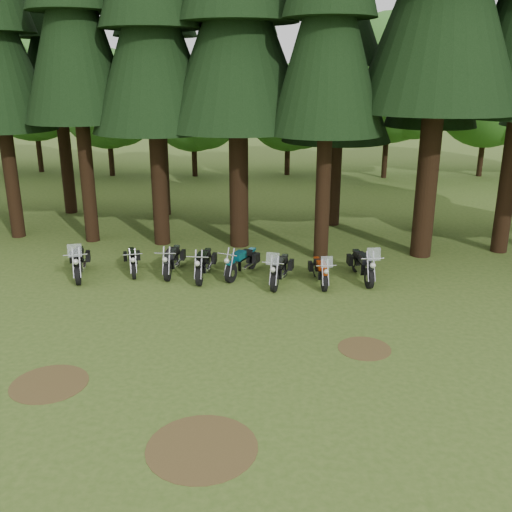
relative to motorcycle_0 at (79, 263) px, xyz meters
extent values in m
plane|color=#3C561C|center=(5.10, -5.12, -0.51)|extent=(120.00, 120.00, 0.00)
cylinder|color=black|center=(-4.67, 4.70, 2.25)|extent=(0.58, 0.58, 5.53)
cylinder|color=black|center=(-1.19, 4.39, 2.48)|extent=(0.58, 0.58, 5.99)
cone|color=black|center=(-1.19, 4.39, 8.22)|extent=(4.32, 4.32, 7.49)
cylinder|color=black|center=(1.89, 4.28, 2.27)|extent=(0.66, 0.66, 5.57)
cone|color=black|center=(1.89, 4.28, 7.60)|extent=(4.95, 4.95, 6.96)
cylinder|color=black|center=(5.17, 4.32, 2.33)|extent=(0.77, 0.77, 5.70)
cone|color=black|center=(5.17, 4.32, 7.79)|extent=(5.81, 5.81, 7.12)
cylinder|color=black|center=(8.54, 2.90, 2.34)|extent=(0.55, 0.55, 5.71)
cone|color=black|center=(8.54, 2.90, 7.81)|extent=(4.15, 4.15, 7.14)
cylinder|color=black|center=(12.47, 3.64, 2.79)|extent=(0.80, 0.80, 6.62)
cylinder|color=black|center=(15.72, 4.48, 2.66)|extent=(0.64, 0.64, 6.35)
cylinder|color=black|center=(-4.16, 9.22, 2.25)|extent=(0.60, 0.60, 5.53)
cone|color=black|center=(-4.16, 9.22, 7.55)|extent=(4.52, 4.52, 6.91)
cylinder|color=black|center=(0.72, 9.28, 2.26)|extent=(0.65, 0.65, 5.55)
cone|color=black|center=(0.72, 9.28, 7.59)|extent=(4.85, 4.85, 6.94)
cylinder|color=black|center=(4.73, 7.82, 2.25)|extent=(0.58, 0.58, 5.52)
cone|color=black|center=(4.73, 7.82, 7.54)|extent=(4.35, 4.35, 6.90)
cylinder|color=black|center=(9.14, 8.13, 1.83)|extent=(0.66, 0.66, 4.70)
cone|color=black|center=(9.14, 8.13, 6.33)|extent=(4.94, 4.94, 5.87)
cone|color=black|center=(9.14, 8.13, 9.10)|extent=(3.95, 3.95, 4.96)
cylinder|color=black|center=(13.17, 7.74, 2.27)|extent=(0.53, 0.53, 5.56)
cone|color=black|center=(13.17, 7.74, 7.60)|extent=(3.94, 3.94, 6.95)
cylinder|color=black|center=(-11.24, 20.88, 1.13)|extent=(0.36, 0.36, 3.29)
sphere|color=#316D25|center=(-11.24, 20.88, 5.53)|extent=(7.69, 7.69, 7.69)
sphere|color=#316D25|center=(-9.92, 20.00, 4.76)|extent=(5.49, 5.49, 5.49)
cylinder|color=black|center=(-5.63, 19.86, 0.89)|extent=(0.36, 0.36, 2.80)
sphere|color=#316D25|center=(-5.63, 19.86, 4.62)|extent=(6.53, 6.53, 6.53)
sphere|color=#316D25|center=(-4.51, 19.11, 3.97)|extent=(4.67, 4.67, 4.67)
cylinder|color=black|center=(0.12, 20.19, 0.76)|extent=(0.36, 0.36, 2.55)
sphere|color=#316D25|center=(0.12, 20.19, 4.16)|extent=(5.95, 5.95, 5.95)
sphere|color=#316D25|center=(1.14, 19.51, 3.57)|extent=(4.25, 4.25, 4.25)
cylinder|color=black|center=(6.42, 21.38, 0.72)|extent=(0.36, 0.36, 2.47)
sphere|color=#316D25|center=(6.42, 21.38, 4.01)|extent=(5.76, 5.76, 5.76)
sphere|color=#316D25|center=(7.41, 20.72, 3.44)|extent=(4.12, 4.12, 4.12)
cylinder|color=black|center=(13.02, 20.84, 1.25)|extent=(0.36, 0.36, 3.52)
sphere|color=#316D25|center=(13.02, 20.84, 5.94)|extent=(8.21, 8.21, 8.21)
sphere|color=#316D25|center=(14.43, 19.90, 5.12)|extent=(5.87, 5.87, 5.87)
cylinder|color=black|center=(19.64, 22.09, 0.96)|extent=(0.36, 0.36, 2.94)
sphere|color=#316D25|center=(19.64, 22.09, 4.88)|extent=(6.86, 6.86, 6.86)
sphere|color=#316D25|center=(20.82, 21.31, 4.19)|extent=(4.90, 4.90, 4.90)
cylinder|color=#4C3D1E|center=(2.10, -7.12, -0.51)|extent=(1.80, 1.80, 0.01)
cylinder|color=#4C3D1E|center=(9.60, -4.62, -0.51)|extent=(1.40, 1.40, 0.01)
cylinder|color=#4C3D1E|center=(6.10, -9.12, -0.51)|extent=(2.20, 2.20, 0.01)
cylinder|color=black|center=(0.26, -0.78, -0.16)|extent=(0.37, 0.73, 0.72)
cylinder|color=black|center=(-0.27, 0.81, -0.16)|extent=(0.37, 0.73, 0.72)
cube|color=silver|center=(-0.02, 0.07, -0.06)|extent=(0.53, 0.82, 0.37)
cube|color=black|center=(0.06, -0.17, 0.33)|extent=(0.50, 0.67, 0.26)
cube|color=black|center=(-0.10, 0.30, 0.29)|extent=(0.50, 0.67, 0.13)
cube|color=silver|center=(0.37, -1.09, 0.81)|extent=(0.48, 0.28, 0.43)
cylinder|color=black|center=(1.98, -0.05, -0.21)|extent=(0.32, 0.62, 0.61)
cylinder|color=black|center=(1.51, 1.29, -0.21)|extent=(0.32, 0.62, 0.61)
cube|color=silver|center=(1.73, 0.66, -0.13)|extent=(0.46, 0.69, 0.31)
cube|color=black|center=(1.80, 0.46, 0.20)|extent=(0.43, 0.57, 0.22)
cube|color=black|center=(1.66, 0.86, 0.17)|extent=(0.43, 0.57, 0.11)
cylinder|color=black|center=(3.21, -0.13, -0.18)|extent=(0.16, 0.68, 0.68)
cylinder|color=black|center=(3.18, 1.45, -0.18)|extent=(0.16, 0.68, 0.68)
cube|color=silver|center=(3.19, 0.71, -0.08)|extent=(0.30, 0.72, 0.35)
cube|color=black|center=(3.20, 0.48, 0.28)|extent=(0.32, 0.57, 0.25)
cube|color=black|center=(3.19, 0.95, 0.24)|extent=(0.32, 0.57, 0.12)
cylinder|color=black|center=(4.40, -0.48, -0.17)|extent=(0.15, 0.69, 0.69)
cylinder|color=black|center=(4.40, 1.14, -0.17)|extent=(0.15, 0.69, 0.69)
cube|color=silver|center=(4.40, 0.39, -0.08)|extent=(0.29, 0.73, 0.36)
cube|color=black|center=(4.40, 0.15, 0.30)|extent=(0.31, 0.58, 0.25)
cube|color=black|center=(4.40, 0.63, 0.26)|extent=(0.31, 0.58, 0.13)
cylinder|color=black|center=(5.42, -0.07, -0.18)|extent=(0.37, 0.68, 0.68)
cylinder|color=black|center=(5.98, 1.42, -0.18)|extent=(0.37, 0.68, 0.68)
cube|color=silver|center=(5.72, 0.72, -0.08)|extent=(0.52, 0.77, 0.35)
cube|color=#085567|center=(5.64, 0.50, 0.28)|extent=(0.49, 0.64, 0.25)
cube|color=black|center=(5.80, 0.94, 0.24)|extent=(0.49, 0.64, 0.12)
cylinder|color=black|center=(6.97, -0.78, -0.18)|extent=(0.25, 0.68, 0.67)
cylinder|color=black|center=(7.23, 0.77, -0.18)|extent=(0.25, 0.68, 0.67)
cube|color=silver|center=(7.11, 0.04, -0.09)|extent=(0.40, 0.75, 0.35)
cube|color=black|center=(7.07, -0.19, 0.28)|extent=(0.39, 0.60, 0.24)
cube|color=black|center=(7.15, 0.28, 0.24)|extent=(0.39, 0.60, 0.12)
cube|color=silver|center=(6.92, -1.08, 0.73)|extent=(0.44, 0.20, 0.40)
cylinder|color=black|center=(8.61, -0.60, -0.21)|extent=(0.24, 0.62, 0.61)
cylinder|color=black|center=(8.35, 0.80, -0.21)|extent=(0.24, 0.62, 0.61)
cube|color=silver|center=(8.47, 0.15, -0.13)|extent=(0.37, 0.68, 0.31)
cube|color=#A7350B|center=(8.51, -0.06, 0.20)|extent=(0.36, 0.55, 0.22)
cube|color=black|center=(8.44, 0.35, 0.17)|extent=(0.36, 0.55, 0.11)
cube|color=silver|center=(8.66, -0.87, 0.61)|extent=(0.40, 0.18, 0.36)
cylinder|color=black|center=(10.11, -0.16, -0.16)|extent=(0.29, 0.72, 0.70)
cylinder|color=black|center=(9.79, 1.46, -0.16)|extent=(0.29, 0.72, 0.70)
cube|color=silver|center=(9.94, 0.70, -0.07)|extent=(0.44, 0.79, 0.36)
cube|color=black|center=(9.99, 0.46, 0.32)|extent=(0.43, 0.64, 0.26)
cube|color=black|center=(9.89, 0.94, 0.27)|extent=(0.43, 0.64, 0.13)
cube|color=silver|center=(10.18, -0.47, 0.79)|extent=(0.47, 0.22, 0.42)
camera|label=1|loc=(8.04, -18.34, 6.48)|focal=40.00mm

